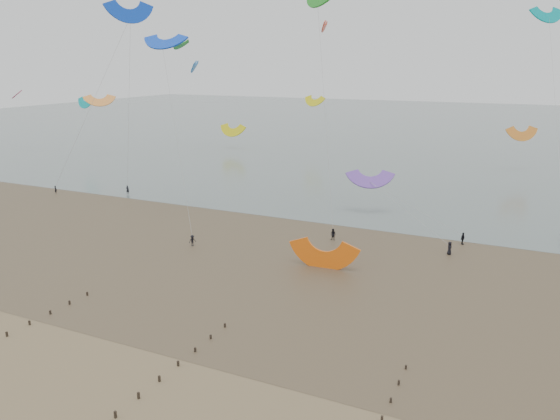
# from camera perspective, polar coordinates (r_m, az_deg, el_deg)

# --- Properties ---
(ground) EXTENTS (500.00, 500.00, 0.00)m
(ground) POSITION_cam_1_polar(r_m,az_deg,el_deg) (49.55, -17.39, -16.50)
(ground) COLOR brown
(ground) RESTS_ON ground
(sea_and_shore) EXTENTS (500.00, 665.00, 0.03)m
(sea_and_shore) POSITION_cam_1_polar(r_m,az_deg,el_deg) (77.32, -2.43, -4.05)
(sea_and_shore) COLOR #475654
(sea_and_shore) RESTS_ON ground
(kitesurfer_lead) EXTENTS (0.60, 0.42, 1.58)m
(kitesurfer_lead) POSITION_cam_1_polar(r_m,az_deg,el_deg) (118.41, -22.40, 1.99)
(kitesurfer_lead) COLOR black
(kitesurfer_lead) RESTS_ON ground
(kitesurfers) EXTENTS (113.52, 26.44, 1.85)m
(kitesurfers) POSITION_cam_1_polar(r_m,az_deg,el_deg) (80.38, 14.36, -3.14)
(kitesurfers) COLOR black
(kitesurfers) RESTS_ON ground
(grounded_kite) EXTENTS (8.06, 6.45, 4.25)m
(grounded_kite) POSITION_cam_1_polar(r_m,az_deg,el_deg) (70.48, 4.55, -6.04)
(grounded_kite) COLOR orange
(grounded_kite) RESTS_ON ground
(kites_airborne) EXTENTS (231.75, 104.49, 36.52)m
(kites_airborne) POSITION_cam_1_polar(r_m,az_deg,el_deg) (125.93, 9.07, 12.50)
(kites_airborne) COLOR #D3338D
(kites_airborne) RESTS_ON ground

